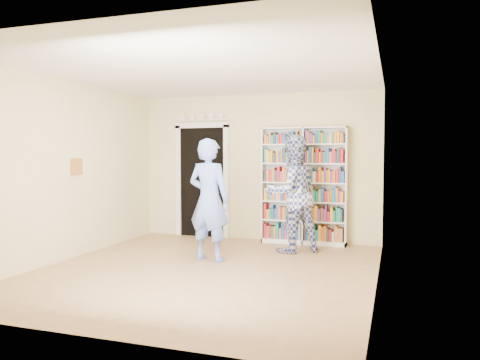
% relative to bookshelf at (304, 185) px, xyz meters
% --- Properties ---
extents(floor, '(5.00, 5.00, 0.00)m').
position_rel_bookshelf_xyz_m(floor, '(-0.91, -2.34, -1.04)').
color(floor, '#8F6545').
rests_on(floor, ground).
extents(ceiling, '(5.00, 5.00, 0.00)m').
position_rel_bookshelf_xyz_m(ceiling, '(-0.91, -2.34, 1.66)').
color(ceiling, white).
rests_on(ceiling, wall_back).
extents(wall_back, '(4.50, 0.00, 4.50)m').
position_rel_bookshelf_xyz_m(wall_back, '(-0.91, 0.16, 0.31)').
color(wall_back, beige).
rests_on(wall_back, floor).
extents(wall_left, '(0.00, 5.00, 5.00)m').
position_rel_bookshelf_xyz_m(wall_left, '(-3.16, -2.34, 0.31)').
color(wall_left, beige).
rests_on(wall_left, floor).
extents(wall_right, '(0.00, 5.00, 5.00)m').
position_rel_bookshelf_xyz_m(wall_right, '(1.34, -2.34, 0.31)').
color(wall_right, beige).
rests_on(wall_right, floor).
extents(bookshelf, '(1.50, 0.28, 2.06)m').
position_rel_bookshelf_xyz_m(bookshelf, '(0.00, 0.00, 0.00)').
color(bookshelf, white).
rests_on(bookshelf, floor).
extents(doorway, '(1.10, 0.08, 2.43)m').
position_rel_bookshelf_xyz_m(doorway, '(-2.01, 0.13, 0.14)').
color(doorway, black).
rests_on(doorway, floor).
extents(wall_art, '(0.03, 0.25, 0.25)m').
position_rel_bookshelf_xyz_m(wall_art, '(-3.14, -2.14, 0.36)').
color(wall_art, brown).
rests_on(wall_art, wall_left).
extents(man_blue, '(0.73, 0.54, 1.82)m').
position_rel_bookshelf_xyz_m(man_blue, '(-1.09, -1.76, -0.13)').
color(man_blue, '#6685E4').
rests_on(man_blue, floor).
extents(man_plaid, '(1.16, 1.13, 1.89)m').
position_rel_bookshelf_xyz_m(man_plaid, '(-0.05, -0.76, -0.10)').
color(man_plaid, navy).
rests_on(man_plaid, floor).
extents(paper_sheet, '(0.21, 0.03, 0.30)m').
position_rel_bookshelf_xyz_m(paper_sheet, '(0.03, -0.96, -0.03)').
color(paper_sheet, white).
rests_on(paper_sheet, man_plaid).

